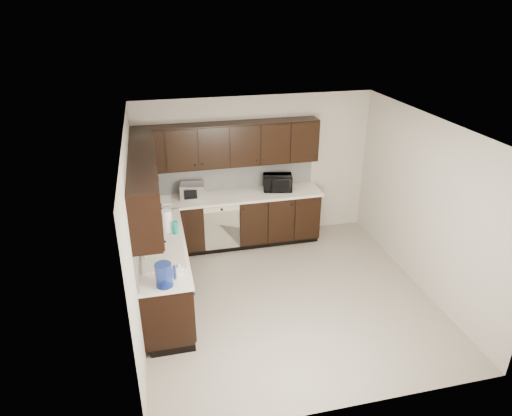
{
  "coord_description": "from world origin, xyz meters",
  "views": [
    {
      "loc": [
        -1.67,
        -5.16,
        3.94
      ],
      "look_at": [
        -0.32,
        0.6,
        1.18
      ],
      "focal_mm": 32.0,
      "sensor_mm": 36.0,
      "label": 1
    }
  ],
  "objects_px": {
    "microwave": "(278,183)",
    "blue_pitcher": "(164,275)",
    "storage_bin": "(156,206)",
    "sink": "(164,259)",
    "toaster_oven": "(192,191)"
  },
  "relations": [
    {
      "from": "microwave",
      "to": "storage_bin",
      "type": "height_order",
      "value": "microwave"
    },
    {
      "from": "microwave",
      "to": "blue_pitcher",
      "type": "relative_size",
      "value": 1.66
    },
    {
      "from": "storage_bin",
      "to": "blue_pitcher",
      "type": "bearing_deg",
      "value": -89.36
    },
    {
      "from": "sink",
      "to": "toaster_oven",
      "type": "height_order",
      "value": "sink"
    },
    {
      "from": "storage_bin",
      "to": "microwave",
      "type": "bearing_deg",
      "value": 10.64
    },
    {
      "from": "toaster_oven",
      "to": "blue_pitcher",
      "type": "bearing_deg",
      "value": -93.74
    },
    {
      "from": "microwave",
      "to": "toaster_oven",
      "type": "height_order",
      "value": "microwave"
    },
    {
      "from": "storage_bin",
      "to": "blue_pitcher",
      "type": "relative_size",
      "value": 1.48
    },
    {
      "from": "microwave",
      "to": "toaster_oven",
      "type": "bearing_deg",
      "value": -168.25
    },
    {
      "from": "microwave",
      "to": "blue_pitcher",
      "type": "distance_m",
      "value": 3.16
    },
    {
      "from": "blue_pitcher",
      "to": "storage_bin",
      "type": "bearing_deg",
      "value": 84.41
    },
    {
      "from": "sink",
      "to": "storage_bin",
      "type": "xyz_separation_m",
      "value": [
        -0.04,
        1.36,
        0.14
      ]
    },
    {
      "from": "sink",
      "to": "blue_pitcher",
      "type": "distance_m",
      "value": 0.72
    },
    {
      "from": "microwave",
      "to": "storage_bin",
      "type": "bearing_deg",
      "value": -157.48
    },
    {
      "from": "sink",
      "to": "microwave",
      "type": "bearing_deg",
      "value": 41.1
    }
  ]
}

